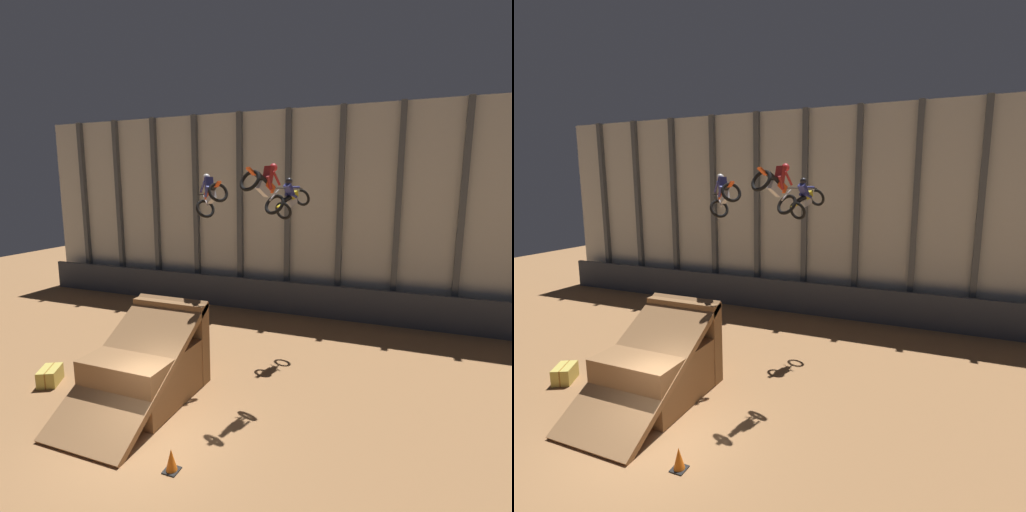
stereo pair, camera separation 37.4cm
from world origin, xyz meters
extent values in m
plane|color=#996B42|center=(0.00, 0.00, 0.00)|extent=(60.00, 60.00, 0.00)
cube|color=beige|center=(0.00, 12.67, 5.31)|extent=(32.00, 0.12, 10.62)
cube|color=#4C5156|center=(-13.82, 12.47, 5.31)|extent=(0.28, 0.28, 10.62)
cube|color=#4C5156|center=(-11.05, 12.47, 5.31)|extent=(0.28, 0.28, 10.62)
cube|color=#4C5156|center=(-8.29, 12.47, 5.31)|extent=(0.28, 0.28, 10.62)
cube|color=#4C5156|center=(-5.53, 12.47, 5.31)|extent=(0.28, 0.28, 10.62)
cube|color=#4C5156|center=(-2.76, 12.47, 5.31)|extent=(0.28, 0.28, 10.62)
cube|color=#4C5156|center=(0.00, 12.47, 5.31)|extent=(0.28, 0.28, 10.62)
cube|color=#4C5156|center=(2.76, 12.47, 5.31)|extent=(0.28, 0.28, 10.62)
cube|color=#4C5156|center=(5.53, 12.47, 5.31)|extent=(0.28, 0.28, 10.62)
cube|color=#4C5156|center=(8.29, 12.47, 5.31)|extent=(0.28, 0.28, 10.62)
cube|color=#383D47|center=(0.00, 11.70, 0.86)|extent=(31.36, 0.20, 1.72)
cube|color=olive|center=(-1.45, 1.93, 0.84)|extent=(2.69, 3.33, 1.69)
cube|color=olive|center=(-1.45, 3.34, 1.40)|extent=(2.75, 0.50, 2.81)
cube|color=#996B42|center=(-1.45, 1.22, 1.40)|extent=(2.75, 4.85, 2.98)
torus|color=black|center=(-1.03, 5.25, 5.89)|extent=(0.80, 0.83, 0.70)
torus|color=black|center=(-0.07, 4.43, 6.51)|extent=(0.80, 0.83, 0.70)
cube|color=#B7B7BC|center=(-0.56, 4.84, 6.33)|extent=(0.57, 0.52, 0.48)
cube|color=#E54C19|center=(-0.74, 5.00, 6.43)|extent=(0.51, 0.48, 0.41)
cube|color=black|center=(-0.48, 4.77, 6.63)|extent=(0.53, 0.48, 0.36)
cube|color=#E54C19|center=(-0.09, 4.45, 6.79)|extent=(0.36, 0.33, 0.21)
cylinder|color=#B7B7BC|center=(-0.99, 5.21, 6.18)|extent=(0.38, 0.33, 0.41)
cylinder|color=black|center=(-1.04, 5.26, 6.42)|extent=(0.20, 0.65, 0.04)
cube|color=navy|center=(-0.71, 4.97, 6.79)|extent=(0.37, 0.38, 0.52)
sphere|color=silver|center=(-0.88, 5.12, 7.03)|extent=(0.43, 0.42, 0.35)
cylinder|color=navy|center=(-0.74, 4.84, 6.53)|extent=(0.30, 0.28, 0.42)
cylinder|color=navy|center=(-0.58, 5.02, 6.53)|extent=(0.30, 0.28, 0.42)
cylinder|color=navy|center=(-0.98, 5.00, 6.70)|extent=(0.37, 0.33, 0.43)
cylinder|color=navy|center=(-0.77, 5.24, 6.70)|extent=(0.37, 0.33, 0.43)
torus|color=black|center=(1.91, 8.12, 6.25)|extent=(0.80, 0.55, 0.72)
torus|color=black|center=(1.51, 6.86, 5.78)|extent=(0.80, 0.55, 0.72)
cube|color=#B7B7BC|center=(1.68, 7.40, 6.11)|extent=(0.35, 0.61, 0.44)
cube|color=yellow|center=(1.71, 7.49, 6.36)|extent=(0.34, 0.53, 0.38)
cube|color=black|center=(1.59, 7.13, 6.24)|extent=(0.32, 0.59, 0.30)
cube|color=yellow|center=(1.46, 6.69, 5.99)|extent=(0.24, 0.38, 0.18)
cylinder|color=#B7B7BC|center=(1.83, 7.88, 6.42)|extent=(0.08, 0.09, 0.55)
cylinder|color=black|center=(1.79, 7.76, 6.63)|extent=(0.55, 0.43, 0.04)
cube|color=navy|center=(1.62, 7.21, 6.57)|extent=(0.40, 0.51, 0.51)
sphere|color=black|center=(1.62, 7.20, 6.91)|extent=(0.35, 0.40, 0.33)
cylinder|color=navy|center=(1.55, 7.39, 6.35)|extent=(0.24, 0.45, 0.22)
cylinder|color=navy|center=(1.78, 7.32, 6.35)|extent=(0.24, 0.45, 0.22)
cylinder|color=navy|center=(1.54, 7.47, 6.67)|extent=(0.23, 0.52, 0.08)
cylinder|color=navy|center=(1.84, 7.38, 6.67)|extent=(0.23, 0.52, 0.08)
torus|color=black|center=(2.02, 4.27, 6.14)|extent=(0.85, 0.70, 0.68)
torus|color=black|center=(1.62, 3.15, 6.89)|extent=(0.85, 0.70, 0.68)
cube|color=#B7B7BC|center=(1.83, 3.73, 6.64)|extent=(0.37, 0.62, 0.51)
cube|color=#E54C19|center=(1.91, 3.97, 6.72)|extent=(0.36, 0.54, 0.44)
cube|color=black|center=(1.80, 3.66, 6.95)|extent=(0.33, 0.56, 0.40)
cube|color=#E54C19|center=(1.64, 3.20, 7.16)|extent=(0.24, 0.36, 0.24)
cylinder|color=#B7B7BC|center=(2.01, 4.24, 6.44)|extent=(0.21, 0.47, 0.37)
cylinder|color=black|center=(2.04, 4.33, 6.67)|extent=(0.65, 0.18, 0.04)
cube|color=maroon|center=(1.91, 3.96, 7.08)|extent=(0.36, 0.37, 0.53)
sphere|color=red|center=(1.99, 4.20, 7.30)|extent=(0.36, 0.42, 0.36)
cylinder|color=maroon|center=(1.77, 3.91, 6.83)|extent=(0.19, 0.29, 0.43)
cylinder|color=maroon|center=(1.99, 3.83, 6.83)|extent=(0.19, 0.29, 0.43)
cylinder|color=maroon|center=(1.83, 4.21, 6.97)|extent=(0.20, 0.39, 0.46)
cylinder|color=maroon|center=(2.13, 4.10, 6.97)|extent=(0.20, 0.39, 0.46)
cube|color=black|center=(1.16, -0.77, 0.01)|extent=(0.36, 0.36, 0.03)
cone|color=orange|center=(1.16, -0.77, 0.31)|extent=(0.28, 0.28, 0.55)
cube|color=#CCB751|center=(-5.12, 1.39, 0.28)|extent=(0.95, 1.08, 0.56)
cube|color=#996623|center=(-5.12, 1.39, 0.28)|extent=(0.46, 0.82, 0.57)
camera|label=1|loc=(6.13, -7.97, 6.76)|focal=28.00mm
camera|label=2|loc=(6.48, -7.83, 6.76)|focal=28.00mm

